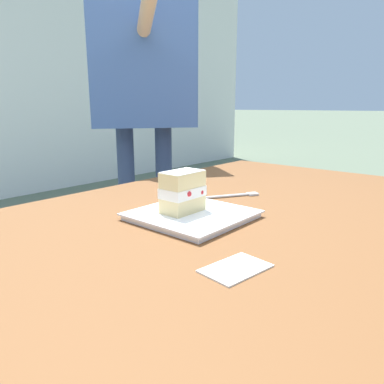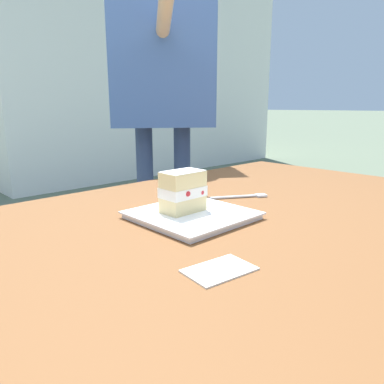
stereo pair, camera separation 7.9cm
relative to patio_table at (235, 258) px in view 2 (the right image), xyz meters
The scene contains 7 objects.
patio_table is the anchor object (origin of this frame).
dessert_plate 0.14m from the patio_table, 101.21° to the left, with size 0.24×0.24×0.02m.
cake_slice 0.19m from the patio_table, 104.21° to the left, with size 0.10×0.07×0.10m.
dessert_fork 0.28m from the patio_table, 35.62° to the left, with size 0.15×0.10×0.01m.
paper_napkin 0.23m from the patio_table, 147.15° to the right, with size 0.12×0.08×0.00m.
diner_person 1.10m from the patio_table, 59.87° to the left, with size 0.55×0.63×1.68m.
patio_building 5.73m from the patio_table, 59.84° to the left, with size 4.47×2.82×3.37m.
Camera 2 is at (-0.59, -0.48, 0.94)m, focal length 34.05 mm.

